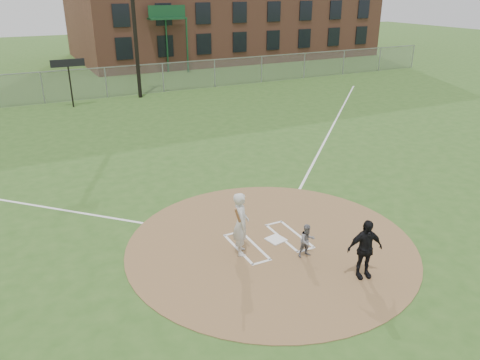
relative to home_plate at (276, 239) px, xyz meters
name	(u,v)px	position (x,y,z in m)	size (l,w,h in m)	color
ground	(271,244)	(-0.25, -0.12, -0.04)	(140.00, 140.00, 0.00)	#2E531C
dirt_circle	(271,244)	(-0.25, -0.12, -0.03)	(8.40, 8.40, 0.02)	olive
home_plate	(276,239)	(0.00, 0.00, 0.00)	(0.50, 0.50, 0.03)	silver
foul_line_first	(332,128)	(8.75, 8.88, -0.03)	(0.10, 24.00, 0.01)	white
catcher	(307,241)	(0.30, -1.14, 0.47)	(0.47, 0.37, 0.97)	slate
umpire	(365,249)	(1.04, -2.61, 0.79)	(0.95, 0.39, 1.62)	black
batters_boxes	(268,241)	(-0.25, 0.03, -0.01)	(2.08, 1.88, 0.01)	white
batter_at_plate	(241,224)	(-1.25, -0.16, 0.91)	(0.83, 1.05, 1.84)	silver
outfield_fence	(106,82)	(-0.25, 21.88, 0.98)	(56.08, 0.08, 2.03)	slate
scoreboard_sign	(68,68)	(-2.75, 20.08, 2.35)	(2.00, 0.10, 2.93)	black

